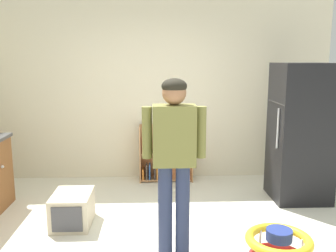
% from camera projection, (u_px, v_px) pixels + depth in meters
% --- Properties ---
extents(ground_plane, '(12.00, 12.00, 0.00)m').
position_uv_depth(ground_plane, '(162.00, 251.00, 3.57)').
color(ground_plane, silver).
rests_on(ground_plane, ground).
extents(back_wall, '(5.20, 0.06, 2.70)m').
position_uv_depth(back_wall, '(158.00, 91.00, 5.62)').
color(back_wall, beige).
rests_on(back_wall, ground).
extents(refrigerator, '(0.73, 0.68, 1.78)m').
position_uv_depth(refrigerator, '(301.00, 133.00, 4.78)').
color(refrigerator, black).
rests_on(refrigerator, ground).
extents(bookshelf, '(0.80, 0.28, 0.85)m').
position_uv_depth(bookshelf, '(162.00, 155.00, 5.62)').
color(bookshelf, tan).
rests_on(bookshelf, ground).
extents(standing_person, '(0.57, 0.22, 1.67)m').
position_uv_depth(standing_person, '(174.00, 152.00, 3.30)').
color(standing_person, navy).
rests_on(standing_person, ground).
extents(baby_walker, '(0.60, 0.60, 0.32)m').
position_uv_depth(baby_walker, '(278.00, 246.00, 3.35)').
color(baby_walker, red).
rests_on(baby_walker, ground).
extents(pet_carrier, '(0.42, 0.55, 0.36)m').
position_uv_depth(pet_carrier, '(72.00, 209.00, 4.12)').
color(pet_carrier, beige).
rests_on(pet_carrier, ground).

